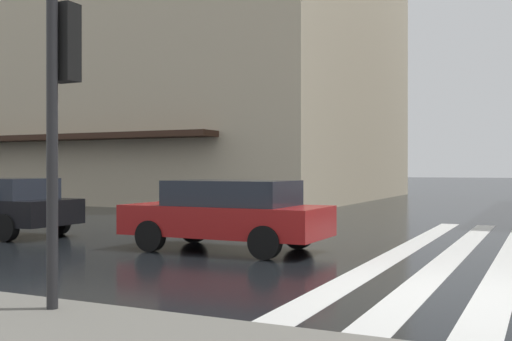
% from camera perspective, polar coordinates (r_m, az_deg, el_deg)
% --- Properties ---
extents(ground_plane, '(220.00, 220.00, 0.00)m').
position_cam_1_polar(ground_plane, '(8.61, 17.86, -10.85)').
color(ground_plane, black).
extents(haussmann_block_mid, '(19.98, 22.80, 22.56)m').
position_cam_1_polar(haussmann_block_mid, '(37.24, -7.33, 14.79)').
color(haussmann_block_mid, beige).
rests_on(haussmann_block_mid, ground_plane).
extents(traffic_signal_post, '(0.44, 0.30, 3.29)m').
position_cam_1_polar(traffic_signal_post, '(7.03, -17.72, 7.38)').
color(traffic_signal_post, '#232326').
rests_on(traffic_signal_post, sidewalk_pavement).
extents(car_red, '(1.85, 4.10, 1.41)m').
position_cam_1_polar(car_red, '(12.38, -2.66, -3.95)').
color(car_red, maroon).
rests_on(car_red, ground_plane).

